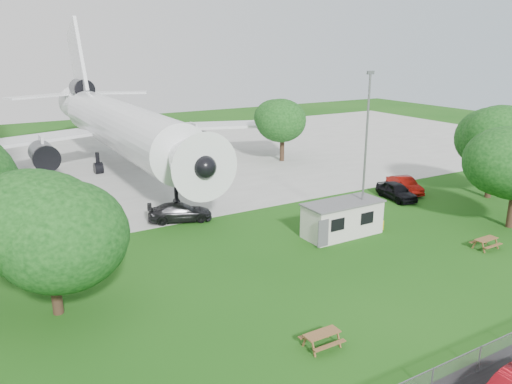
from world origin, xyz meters
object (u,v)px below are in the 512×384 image
picnic_west (322,347)px  airliner (118,124)px  site_cabin (342,218)px  picnic_east (485,248)px

picnic_west → airliner: bearing=87.7°
airliner → site_cabin: bearing=-73.8°
picnic_west → picnic_east: 17.78m
site_cabin → picnic_west: (-10.32, -10.95, -1.31)m
airliner → picnic_west: bearing=-92.5°
airliner → site_cabin: airliner is taller
airliner → picnic_east: 40.15m
site_cabin → picnic_east: site_cabin is taller
picnic_west → picnic_east: (17.38, 3.72, 0.00)m
airliner → picnic_west: size_ratio=26.52×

